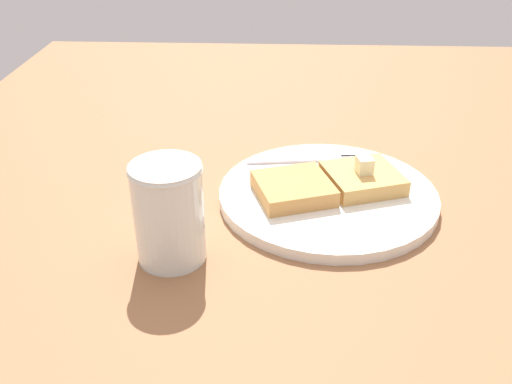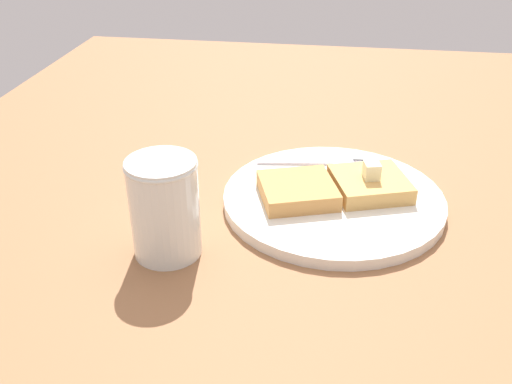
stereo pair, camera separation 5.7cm
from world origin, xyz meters
The scene contains 7 objects.
table_surface centered at (0.00, 0.00, 0.95)cm, with size 121.20×121.20×1.89cm, color #91613E.
plate centered at (1.04, 9.18, 2.68)cm, with size 26.62×26.62×1.37cm.
toast_slice_left centered at (-3.23, 7.76, 4.26)cm, with size 8.51×8.24×1.99cm, color tan.
toast_slice_middle centered at (5.31, 10.60, 4.26)cm, with size 8.51×8.24×1.99cm, color tan.
butter_pat_primary centered at (-3.24, 8.03, 6.26)cm, with size 2.00×1.80×2.00cm, color #EEEAB3.
fork centered at (2.41, 1.27, 3.44)cm, with size 16.06×3.38×0.36cm.
syrup_jar centered at (18.12, 21.55, 6.80)cm, with size 7.39×7.39×10.81cm.
Camera 1 is at (7.11, 69.88, 37.93)cm, focal length 40.00 mm.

